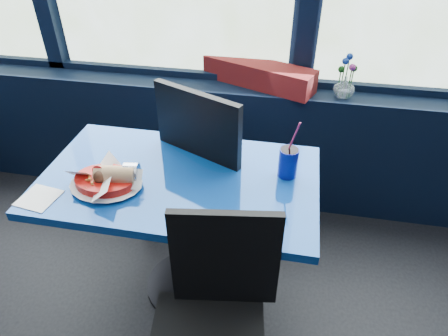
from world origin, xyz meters
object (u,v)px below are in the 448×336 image
planter_box (259,74)px  ketchup_bottle (226,139)px  chair_near_back (195,161)px  flower_vase (345,85)px  food_basket (107,180)px  soda_cup (288,162)px  chair_near_front (214,313)px  near_table (182,208)px

planter_box → ketchup_bottle: 0.71m
chair_near_back → flower_vase: (0.74, 0.51, 0.26)m
flower_vase → food_basket: flower_vase is taller
flower_vase → chair_near_back: bearing=-145.4°
planter_box → soda_cup: 0.83m
chair_near_back → ketchup_bottle: (0.19, -0.12, 0.23)m
flower_vase → food_basket: bearing=-136.6°
chair_near_back → ketchup_bottle: 0.32m
food_basket → ketchup_bottle: bearing=52.0°
chair_near_front → flower_vase: size_ratio=3.74×
ketchup_bottle → flower_vase: bearing=48.9°
flower_vase → soda_cup: 0.77m
near_table → chair_near_back: (-0.01, 0.32, 0.04)m
chair_near_front → ketchup_bottle: (-0.08, 0.68, 0.32)m
chair_near_front → chair_near_back: (-0.27, 0.80, 0.08)m
chair_near_front → food_basket: (-0.53, 0.36, 0.26)m
chair_near_front → food_basket: chair_near_front is taller
chair_near_front → near_table: bearing=109.4°
chair_near_front → chair_near_back: bearing=100.2°
near_table → chair_near_front: 0.55m
near_table → flower_vase: 1.14m
chair_near_back → soda_cup: chair_near_back is taller
chair_near_back → planter_box: 0.69m
flower_vase → planter_box: bearing=171.1°
flower_vase → soda_cup: flower_vase is taller
flower_vase → food_basket: (-1.00, -0.95, -0.09)m
chair_near_back → ketchup_bottle: chair_near_back is taller
near_table → flower_vase: size_ratio=4.88×
chair_near_front → chair_near_back: 0.85m
near_table → ketchup_bottle: 0.38m
near_table → ketchup_bottle: bearing=48.1°
soda_cup → near_table: bearing=-167.5°
chair_near_front → planter_box: planter_box is taller
ketchup_bottle → near_table: bearing=-131.9°
chair_near_front → soda_cup: bearing=62.3°
chair_near_front → soda_cup: size_ratio=3.27×
chair_near_back → soda_cup: (0.47, -0.21, 0.21)m
chair_near_front → chair_near_back: chair_near_back is taller
near_table → soda_cup: 0.53m
near_table → flower_vase: flower_vase is taller
food_basket → soda_cup: 0.77m
chair_near_front → soda_cup: 0.69m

